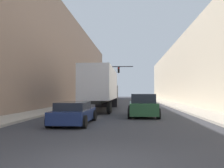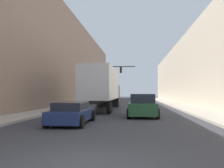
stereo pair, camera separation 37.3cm
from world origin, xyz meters
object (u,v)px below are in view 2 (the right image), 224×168
Objects in this scene: semi_truck at (103,87)px; suv_car at (142,106)px; sedan_car at (72,113)px; traffic_signal_gantry at (103,77)px.

suv_car is (3.78, -6.86, -1.50)m from semi_truck.
suv_car reaches higher than sedan_car.
traffic_signal_gantry is at bearing 105.60° from suv_car.
suv_car is (3.99, 4.59, 0.18)m from sedan_car.
sedan_car is 24.33m from traffic_signal_gantry.
sedan_car is (-0.21, -11.45, -1.68)m from semi_truck.
sedan_car is at bearing -86.58° from traffic_signal_gantry.
sedan_car is at bearing -131.02° from suv_car.
suv_car is at bearing -74.40° from traffic_signal_gantry.
traffic_signal_gantry is (-1.44, 24.02, 3.57)m from sedan_car.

